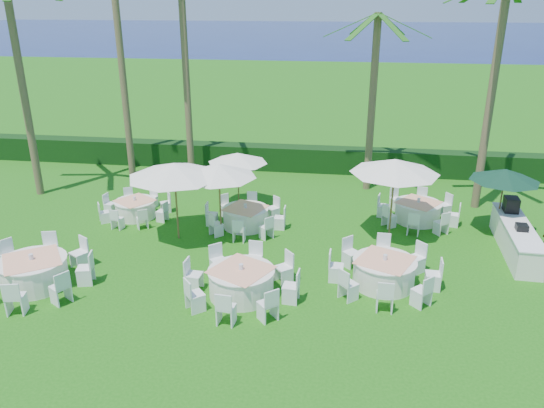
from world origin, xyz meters
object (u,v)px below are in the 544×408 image
Objects in this scene: umbrella_b at (219,170)px; banquet_table_a at (34,272)px; umbrella_a at (174,170)px; buffet_table at (516,237)px; banquet_table_b at (241,282)px; banquet_table_d at (136,208)px; banquet_table_f at (418,211)px; umbrella_c at (238,158)px; banquet_table_e at (246,217)px; umbrella_green at (505,175)px; banquet_table_c at (384,271)px; umbrella_d at (395,166)px.

banquet_table_a is at bearing -138.26° from umbrella_b.
buffet_table is at bearing 3.03° from umbrella_a.
banquet_table_b reaches higher than banquet_table_d.
banquet_table_f is 7.38m from umbrella_c.
umbrella_c reaches higher than banquet_table_e.
banquet_table_b is 1.22× the size of banquet_table_d.
banquet_table_c is at bearing -134.72° from umbrella_green.
banquet_table_f is (12.01, 6.68, -0.05)m from banquet_table_a.
umbrella_green reaches higher than banquet_table_f.
umbrella_green is (2.75, -0.80, 1.87)m from banquet_table_f.
umbrella_c is 10.63m from buffet_table.
umbrella_b is at bearing 41.74° from banquet_table_a.
umbrella_d reaches higher than banquet_table_c.
banquet_table_b is 10.31m from umbrella_green.
buffet_table is (10.17, -2.67, -1.60)m from umbrella_c.
banquet_table_f is at bearing 18.05° from umbrella_a.
buffet_table is (15.02, 4.46, 0.07)m from banquet_table_a.
banquet_table_b is 1.10× the size of banquet_table_f.
umbrella_c is (-1.45, 6.83, 1.68)m from banquet_table_b.
banquet_table_a is at bearing -163.46° from buffet_table.
banquet_table_b is 5.12m from umbrella_a.
umbrella_b is (-1.53, 3.96, 2.08)m from banquet_table_b.
umbrella_green is at bearing 1.48° from banquet_table_d.
buffet_table is (0.25, -1.42, -1.75)m from umbrella_green.
banquet_table_e is at bearing 143.24° from banquet_table_c.
umbrella_green is 0.58× the size of buffet_table.
umbrella_d reaches higher than umbrella_green.
banquet_table_e is (-0.80, 4.91, -0.05)m from banquet_table_b.
banquet_table_e is 5.81m from umbrella_d.
umbrella_d reaches higher than umbrella_b.
banquet_table_b is (6.30, 0.30, -0.01)m from banquet_table_a.
buffet_table is at bearing 25.52° from banquet_table_b.
umbrella_c reaches higher than buffet_table.
banquet_table_d is 10.11m from umbrella_d.
banquet_table_e is at bearing -71.24° from umbrella_c.
banquet_table_e is 6.68m from banquet_table_f.
umbrella_b reaches higher than banquet_table_d.
umbrella_d reaches higher than banquet_table_e.
banquet_table_f is at bearing 12.72° from banquet_table_e.
banquet_table_e is 2.66m from umbrella_c.
umbrella_b is at bearing 15.71° from umbrella_a.
banquet_table_e is 1.21× the size of umbrella_green.
umbrella_c is (-7.17, 0.45, 1.72)m from banquet_table_f.
banquet_table_c is at bearing -25.75° from umbrella_b.
banquet_table_b is at bearing -77.98° from umbrella_c.
umbrella_green is (9.92, -1.24, 0.14)m from umbrella_c.
banquet_table_b reaches higher than banquet_table_f.
umbrella_c is 0.77× the size of umbrella_d.
umbrella_b is 1.11× the size of umbrella_green.
banquet_table_b is at bearing -154.48° from buffet_table.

